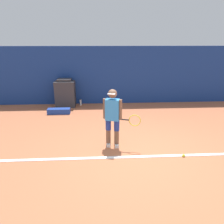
{
  "coord_description": "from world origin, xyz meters",
  "views": [
    {
      "loc": [
        -0.9,
        -4.68,
        2.66
      ],
      "look_at": [
        -0.59,
        0.67,
        0.87
      ],
      "focal_mm": 35.0,
      "sensor_mm": 36.0,
      "label": 1
    }
  ],
  "objects": [
    {
      "name": "ground_plane",
      "position": [
        0.0,
        0.0,
        0.0
      ],
      "size": [
        24.0,
        24.0,
        0.0
      ],
      "primitive_type": "plane",
      "color": "#B76642"
    },
    {
      "name": "equipment_bag",
      "position": [
        -2.44,
        3.2,
        0.1
      ],
      "size": [
        0.83,
        0.27,
        0.2
      ],
      "color": "#1E3D99",
      "rests_on": "ground_plane"
    },
    {
      "name": "tennis_ball",
      "position": [
        1.07,
        -0.2,
        0.03
      ],
      "size": [
        0.07,
        0.07,
        0.07
      ],
      "color": "#D1E533",
      "rests_on": "ground_plane"
    },
    {
      "name": "covered_chair",
      "position": [
        -2.31,
        4.14,
        0.55
      ],
      "size": [
        0.79,
        0.6,
        1.15
      ],
      "color": "#333338",
      "rests_on": "ground_plane"
    },
    {
      "name": "back_wall",
      "position": [
        0.0,
        4.54,
        1.2
      ],
      "size": [
        24.0,
        0.1,
        2.4
      ],
      "color": "navy",
      "rests_on": "ground_plane"
    },
    {
      "name": "tennis_player",
      "position": [
        -0.58,
        0.46,
        0.83
      ],
      "size": [
        0.92,
        0.36,
        1.52
      ],
      "rotation": [
        0.0,
        0.0,
        -0.29
      ],
      "color": "brown",
      "rests_on": "ground_plane"
    },
    {
      "name": "water_bottle",
      "position": [
        -1.71,
        4.24,
        0.13
      ],
      "size": [
        0.07,
        0.07,
        0.27
      ],
      "color": "white",
      "rests_on": "ground_plane"
    },
    {
      "name": "court_baseline",
      "position": [
        0.0,
        -0.14,
        0.01
      ],
      "size": [
        21.6,
        0.1,
        0.01
      ],
      "color": "white",
      "rests_on": "ground_plane"
    }
  ]
}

